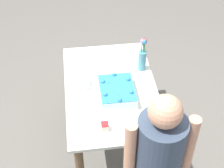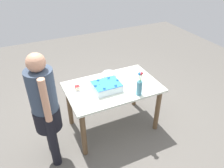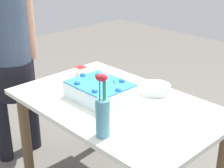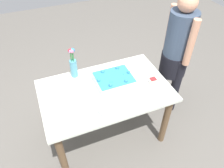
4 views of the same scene
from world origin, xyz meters
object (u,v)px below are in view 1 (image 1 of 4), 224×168
at_px(serving_plate_with_slice, 105,129).
at_px(fruit_bowl, 79,83).
at_px(person_standing, 157,168).
at_px(cake_knife, 119,54).
at_px(flower_vase, 142,57).
at_px(sheet_cake, 117,92).

relative_size(serving_plate_with_slice, fruit_bowl, 1.11).
bearing_deg(person_standing, cake_knife, 1.80).
height_order(cake_knife, flower_vase, flower_vase).
height_order(sheet_cake, cake_knife, sheet_cake).
relative_size(flower_vase, person_standing, 0.23).
bearing_deg(cake_knife, sheet_cake, -121.65).
distance_m(fruit_bowl, person_standing, 1.11).
height_order(serving_plate_with_slice, person_standing, person_standing).
bearing_deg(fruit_bowl, flower_vase, 104.79).
xyz_separation_m(sheet_cake, person_standing, (0.83, 0.15, 0.07)).
height_order(cake_knife, person_standing, person_standing).
distance_m(cake_knife, person_standing, 1.41).
xyz_separation_m(serving_plate_with_slice, cake_knife, (-0.94, 0.25, -0.02)).
bearing_deg(fruit_bowl, sheet_cake, 60.73).
relative_size(fruit_bowl, person_standing, 0.13).
relative_size(cake_knife, person_standing, 0.16).
relative_size(sheet_cake, serving_plate_with_slice, 1.67).
xyz_separation_m(serving_plate_with_slice, flower_vase, (-0.70, 0.42, 0.12)).
relative_size(cake_knife, fruit_bowl, 1.20).
height_order(flower_vase, person_standing, person_standing).
xyz_separation_m(flower_vase, person_standing, (1.16, -0.13, -0.02)).
xyz_separation_m(sheet_cake, flower_vase, (-0.33, 0.28, 0.09)).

